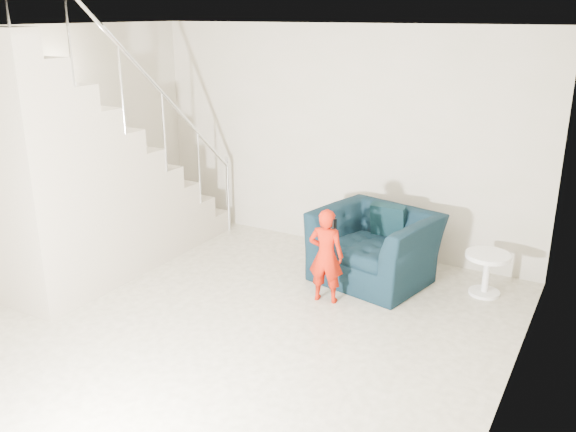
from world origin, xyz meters
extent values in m
plane|color=gray|center=(0.00, 0.00, 0.00)|extent=(5.50, 5.50, 0.00)
plane|color=silver|center=(0.00, 0.00, 2.70)|extent=(5.50, 5.50, 0.00)
plane|color=#A7A388|center=(0.00, 2.75, 1.35)|extent=(5.00, 0.00, 5.00)
plane|color=#A7A388|center=(-2.50, 0.00, 1.35)|extent=(0.00, 5.50, 5.50)
plane|color=#A7A388|center=(2.50, 0.00, 1.35)|extent=(0.00, 5.50, 5.50)
imported|color=black|center=(0.82, 1.95, 0.39)|extent=(1.38, 1.27, 0.77)
imported|color=#AB1205|center=(0.58, 1.22, 0.49)|extent=(0.40, 0.29, 0.99)
cylinder|color=white|center=(1.98, 2.17, 0.44)|extent=(0.46, 0.46, 0.05)
cylinder|color=white|center=(1.98, 2.17, 0.21)|extent=(0.07, 0.07, 0.41)
cylinder|color=white|center=(1.98, 2.17, 0.02)|extent=(0.32, 0.32, 0.03)
cube|color=#ADA089|center=(-2.00, 2.35, 0.14)|extent=(1.00, 0.30, 0.27)
cube|color=#ADA089|center=(-2.00, 2.05, 0.27)|extent=(1.00, 0.30, 0.54)
cube|color=#ADA089|center=(-2.00, 1.75, 0.41)|extent=(1.00, 0.30, 0.81)
cube|color=#ADA089|center=(-2.00, 1.45, 0.54)|extent=(1.00, 0.30, 1.08)
cube|color=#ADA089|center=(-2.00, 1.15, 0.68)|extent=(1.00, 0.30, 1.35)
cube|color=#ADA089|center=(-2.00, 0.85, 0.81)|extent=(1.00, 0.30, 1.62)
cube|color=#ADA089|center=(-2.00, 0.55, 0.95)|extent=(1.00, 0.30, 1.89)
cube|color=#ADA089|center=(-2.00, 0.25, 1.08)|extent=(1.00, 0.30, 2.16)
cube|color=#ADA089|center=(-2.00, -0.05, 1.22)|extent=(1.00, 0.30, 2.43)
cube|color=#ADA089|center=(-2.00, -0.35, 1.35)|extent=(1.00, 0.30, 2.70)
cylinder|color=silver|center=(-1.50, 1.00, 2.25)|extent=(0.04, 3.03, 2.73)
cylinder|color=silver|center=(-1.50, 2.50, 0.50)|extent=(0.04, 0.04, 1.00)
cube|color=black|center=(0.86, 2.21, 0.62)|extent=(0.39, 0.19, 0.38)
cube|color=black|center=(0.26, 1.94, 0.49)|extent=(0.05, 0.46, 0.52)
cube|color=black|center=(0.67, 1.20, 0.86)|extent=(0.03, 0.05, 0.10)
camera|label=1|loc=(3.02, -3.91, 2.83)|focal=38.00mm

